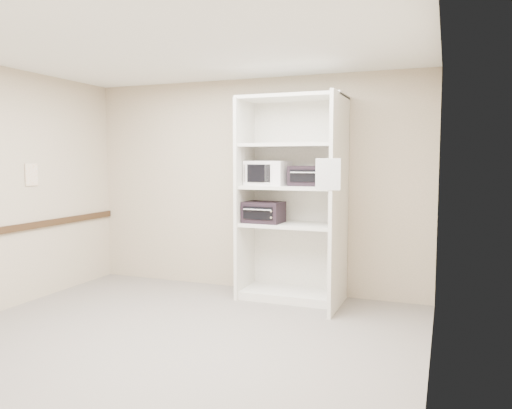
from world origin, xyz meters
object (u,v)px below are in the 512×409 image
(shelving_unit, at_px, (296,206))
(toaster_oven_upper, at_px, (307,176))
(toaster_oven_lower, at_px, (264,212))
(microwave, at_px, (268,173))

(shelving_unit, xyz_separation_m, toaster_oven_upper, (0.13, 0.03, 0.36))
(shelving_unit, distance_m, toaster_oven_lower, 0.40)
(shelving_unit, height_order, toaster_oven_lower, shelving_unit)
(toaster_oven_lower, bearing_deg, toaster_oven_upper, 12.32)
(shelving_unit, bearing_deg, microwave, 177.47)
(toaster_oven_lower, bearing_deg, shelving_unit, 11.98)
(shelving_unit, bearing_deg, toaster_oven_upper, 10.60)
(shelving_unit, relative_size, microwave, 4.95)
(toaster_oven_upper, relative_size, toaster_oven_lower, 0.89)
(toaster_oven_upper, bearing_deg, microwave, 179.20)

